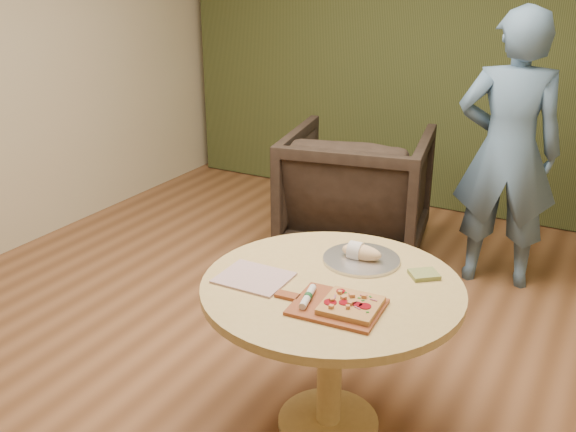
{
  "coord_description": "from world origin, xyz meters",
  "views": [
    {
      "loc": [
        1.49,
        -2.46,
        2.04
      ],
      "look_at": [
        -0.01,
        0.25,
        0.81
      ],
      "focal_mm": 40.0,
      "sensor_mm": 36.0,
      "label": 1
    }
  ],
  "objects_px": {
    "flatbread_pizza": "(351,305)",
    "person_standing": "(508,152)",
    "pizza_paddle": "(335,306)",
    "cutlery_roll": "(308,297)",
    "serving_tray": "(361,259)",
    "pedestal_table": "(331,312)",
    "bread_roll": "(360,252)",
    "armchair": "(357,185)"
  },
  "relations": [
    {
      "from": "flatbread_pizza",
      "to": "person_standing",
      "type": "xyz_separation_m",
      "value": [
        0.18,
        2.08,
        0.13
      ]
    },
    {
      "from": "pedestal_table",
      "to": "armchair",
      "type": "relative_size",
      "value": 1.11
    },
    {
      "from": "pizza_paddle",
      "to": "serving_tray",
      "type": "xyz_separation_m",
      "value": [
        -0.08,
        0.45,
        -0.0
      ]
    },
    {
      "from": "pedestal_table",
      "to": "serving_tray",
      "type": "xyz_separation_m",
      "value": [
        0.02,
        0.27,
        0.15
      ]
    },
    {
      "from": "flatbread_pizza",
      "to": "armchair",
      "type": "xyz_separation_m",
      "value": [
        -0.85,
        2.08,
        -0.26
      ]
    },
    {
      "from": "armchair",
      "to": "person_standing",
      "type": "relative_size",
      "value": 0.56
    },
    {
      "from": "pedestal_table",
      "to": "bread_roll",
      "type": "bearing_deg",
      "value": 86.81
    },
    {
      "from": "flatbread_pizza",
      "to": "serving_tray",
      "type": "relative_size",
      "value": 0.66
    },
    {
      "from": "bread_roll",
      "to": "cutlery_roll",
      "type": "bearing_deg",
      "value": -93.31
    },
    {
      "from": "person_standing",
      "to": "bread_roll",
      "type": "bearing_deg",
      "value": 65.96
    },
    {
      "from": "bread_roll",
      "to": "armchair",
      "type": "height_order",
      "value": "armchair"
    },
    {
      "from": "bread_roll",
      "to": "person_standing",
      "type": "xyz_separation_m",
      "value": [
        0.33,
        1.63,
        0.11
      ]
    },
    {
      "from": "pizza_paddle",
      "to": "flatbread_pizza",
      "type": "relative_size",
      "value": 1.94
    },
    {
      "from": "pizza_paddle",
      "to": "pedestal_table",
      "type": "bearing_deg",
      "value": 114.43
    },
    {
      "from": "pedestal_table",
      "to": "pizza_paddle",
      "type": "distance_m",
      "value": 0.26
    },
    {
      "from": "cutlery_roll",
      "to": "person_standing",
      "type": "bearing_deg",
      "value": 68.02
    },
    {
      "from": "cutlery_roll",
      "to": "bread_roll",
      "type": "height_order",
      "value": "bread_roll"
    },
    {
      "from": "bread_roll",
      "to": "pedestal_table",
      "type": "bearing_deg",
      "value": -93.19
    },
    {
      "from": "serving_tray",
      "to": "person_standing",
      "type": "relative_size",
      "value": 0.2
    },
    {
      "from": "cutlery_roll",
      "to": "person_standing",
      "type": "height_order",
      "value": "person_standing"
    },
    {
      "from": "pedestal_table",
      "to": "person_standing",
      "type": "bearing_deg",
      "value": 79.8
    },
    {
      "from": "flatbread_pizza",
      "to": "cutlery_roll",
      "type": "relative_size",
      "value": 1.18
    },
    {
      "from": "flatbread_pizza",
      "to": "bread_roll",
      "type": "height_order",
      "value": "bread_roll"
    },
    {
      "from": "cutlery_roll",
      "to": "bread_roll",
      "type": "relative_size",
      "value": 1.03
    },
    {
      "from": "pizza_paddle",
      "to": "flatbread_pizza",
      "type": "height_order",
      "value": "flatbread_pizza"
    },
    {
      "from": "pizza_paddle",
      "to": "bread_roll",
      "type": "relative_size",
      "value": 2.36
    },
    {
      "from": "pedestal_table",
      "to": "armchair",
      "type": "bearing_deg",
      "value": 109.83
    },
    {
      "from": "flatbread_pizza",
      "to": "bread_roll",
      "type": "relative_size",
      "value": 1.21
    },
    {
      "from": "pedestal_table",
      "to": "pizza_paddle",
      "type": "bearing_deg",
      "value": -61.75
    },
    {
      "from": "flatbread_pizza",
      "to": "person_standing",
      "type": "relative_size",
      "value": 0.13
    },
    {
      "from": "pizza_paddle",
      "to": "cutlery_roll",
      "type": "xyz_separation_m",
      "value": [
        -0.11,
        -0.02,
        0.02
      ]
    },
    {
      "from": "cutlery_roll",
      "to": "pedestal_table",
      "type": "bearing_deg",
      "value": 74.1
    },
    {
      "from": "flatbread_pizza",
      "to": "serving_tray",
      "type": "xyz_separation_m",
      "value": [
        -0.14,
        0.45,
        -0.02
      ]
    },
    {
      "from": "serving_tray",
      "to": "pedestal_table",
      "type": "bearing_deg",
      "value": -95.08
    },
    {
      "from": "pizza_paddle",
      "to": "bread_roll",
      "type": "height_order",
      "value": "bread_roll"
    },
    {
      "from": "pedestal_table",
      "to": "cutlery_roll",
      "type": "xyz_separation_m",
      "value": [
        -0.01,
        -0.2,
        0.17
      ]
    },
    {
      "from": "pedestal_table",
      "to": "armchair",
      "type": "height_order",
      "value": "armchair"
    },
    {
      "from": "flatbread_pizza",
      "to": "pedestal_table",
      "type": "bearing_deg",
      "value": 132.72
    },
    {
      "from": "bread_roll",
      "to": "armchair",
      "type": "bearing_deg",
      "value": 113.21
    },
    {
      "from": "person_standing",
      "to": "flatbread_pizza",
      "type": "bearing_deg",
      "value": 72.4
    },
    {
      "from": "pizza_paddle",
      "to": "cutlery_roll",
      "type": "distance_m",
      "value": 0.12
    },
    {
      "from": "flatbread_pizza",
      "to": "bread_roll",
      "type": "distance_m",
      "value": 0.47
    }
  ]
}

